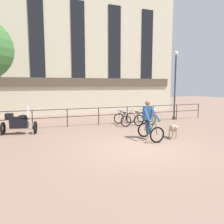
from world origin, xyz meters
The scene contains 10 objects.
ground_plane centered at (0.00, 0.00, 0.00)m, with size 60.00×60.00×0.00m, color #846656.
canal_railing centered at (0.00, 5.20, 0.71)m, with size 15.05×0.05×1.05m.
building_facade centered at (0.00, 10.99, 5.40)m, with size 18.00×0.72×10.86m.
cyclist_with_bike centered at (1.05, 1.08, 0.76)m, with size 0.70×1.18×1.70m.
dog centered at (2.16, 0.84, 0.44)m, with size 0.38×0.89×0.63m.
parked_motorcycle centered at (-4.38, 4.16, 0.56)m, with size 1.70×0.89×1.35m.
parked_bicycle_near_lamp centered at (1.26, 4.54, 0.36)m, with size 0.66×1.11×0.86m.
parked_bicycle_mid_left centered at (2.07, 4.54, 0.36)m, with size 0.71×1.14×0.86m.
parked_bicycle_mid_right centered at (2.88, 4.54, 0.36)m, with size 0.76×1.16×0.86m.
street_lamp centered at (5.49, 5.30, 2.59)m, with size 0.28×0.28×4.63m.
Camera 1 is at (-3.82, -7.21, 2.40)m, focal length 35.00 mm.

